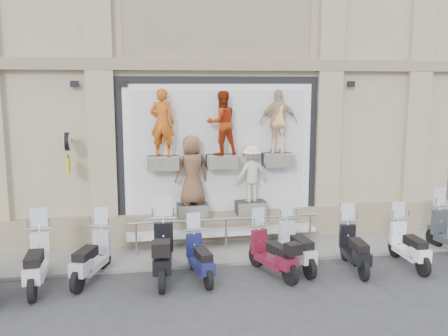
{
  "coord_description": "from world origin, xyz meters",
  "views": [
    {
      "loc": [
        -2.35,
        -10.27,
        4.35
      ],
      "look_at": [
        -0.07,
        1.9,
        2.26
      ],
      "focal_mm": 40.0,
      "sensor_mm": 36.0,
      "label": 1
    }
  ],
  "objects_px": {
    "clock_sign_bracket": "(68,147)",
    "scooter_g": "(297,237)",
    "scooter_i": "(410,237)",
    "scooter_h": "(355,240)",
    "guard_rail": "(226,235)",
    "scooter_d": "(163,242)",
    "scooter_c": "(91,248)",
    "scooter_f": "(273,245)",
    "scooter_e": "(200,249)",
    "scooter_b": "(36,252)"
  },
  "relations": [
    {
      "from": "guard_rail",
      "to": "scooter_e",
      "type": "height_order",
      "value": "scooter_e"
    },
    {
      "from": "scooter_g",
      "to": "scooter_h",
      "type": "height_order",
      "value": "scooter_g"
    },
    {
      "from": "clock_sign_bracket",
      "to": "scooter_i",
      "type": "distance_m",
      "value": 8.61
    },
    {
      "from": "scooter_d",
      "to": "scooter_i",
      "type": "xyz_separation_m",
      "value": [
        5.87,
        -0.3,
        -0.14
      ]
    },
    {
      "from": "guard_rail",
      "to": "scooter_e",
      "type": "xyz_separation_m",
      "value": [
        -0.91,
        -1.66,
        0.23
      ]
    },
    {
      "from": "scooter_f",
      "to": "scooter_b",
      "type": "bearing_deg",
      "value": 157.33
    },
    {
      "from": "clock_sign_bracket",
      "to": "scooter_h",
      "type": "height_order",
      "value": "clock_sign_bracket"
    },
    {
      "from": "scooter_c",
      "to": "scooter_g",
      "type": "bearing_deg",
      "value": 19.62
    },
    {
      "from": "scooter_i",
      "to": "scooter_e",
      "type": "bearing_deg",
      "value": 179.7
    },
    {
      "from": "scooter_i",
      "to": "scooter_h",
      "type": "bearing_deg",
      "value": -179.68
    },
    {
      "from": "clock_sign_bracket",
      "to": "scooter_i",
      "type": "relative_size",
      "value": 0.57
    },
    {
      "from": "scooter_e",
      "to": "scooter_b",
      "type": "bearing_deg",
      "value": 169.62
    },
    {
      "from": "scooter_c",
      "to": "scooter_d",
      "type": "bearing_deg",
      "value": 14.38
    },
    {
      "from": "scooter_c",
      "to": "scooter_e",
      "type": "relative_size",
      "value": 1.1
    },
    {
      "from": "scooter_c",
      "to": "scooter_f",
      "type": "xyz_separation_m",
      "value": [
        4.06,
        -0.43,
        -0.03
      ]
    },
    {
      "from": "guard_rail",
      "to": "scooter_f",
      "type": "bearing_deg",
      "value": -66.58
    },
    {
      "from": "guard_rail",
      "to": "clock_sign_bracket",
      "type": "bearing_deg",
      "value": 173.16
    },
    {
      "from": "scooter_f",
      "to": "scooter_g",
      "type": "height_order",
      "value": "scooter_g"
    },
    {
      "from": "clock_sign_bracket",
      "to": "scooter_i",
      "type": "height_order",
      "value": "clock_sign_bracket"
    },
    {
      "from": "guard_rail",
      "to": "scooter_b",
      "type": "relative_size",
      "value": 2.54
    },
    {
      "from": "scooter_e",
      "to": "scooter_g",
      "type": "xyz_separation_m",
      "value": [
        2.35,
        0.23,
        0.07
      ]
    },
    {
      "from": "clock_sign_bracket",
      "to": "scooter_g",
      "type": "distance_m",
      "value": 6.02
    },
    {
      "from": "scooter_g",
      "to": "scooter_i",
      "type": "distance_m",
      "value": 2.73
    },
    {
      "from": "scooter_c",
      "to": "guard_rail",
      "type": "bearing_deg",
      "value": 42.69
    },
    {
      "from": "scooter_d",
      "to": "scooter_g",
      "type": "height_order",
      "value": "scooter_d"
    },
    {
      "from": "scooter_e",
      "to": "scooter_i",
      "type": "distance_m",
      "value": 5.05
    },
    {
      "from": "clock_sign_bracket",
      "to": "scooter_g",
      "type": "xyz_separation_m",
      "value": [
        5.34,
        -1.9,
        -2.03
      ]
    },
    {
      "from": "guard_rail",
      "to": "scooter_e",
      "type": "distance_m",
      "value": 1.91
    },
    {
      "from": "guard_rail",
      "to": "scooter_d",
      "type": "relative_size",
      "value": 2.36
    },
    {
      "from": "clock_sign_bracket",
      "to": "scooter_h",
      "type": "relative_size",
      "value": 0.57
    },
    {
      "from": "scooter_f",
      "to": "scooter_i",
      "type": "relative_size",
      "value": 1.0
    },
    {
      "from": "clock_sign_bracket",
      "to": "scooter_d",
      "type": "height_order",
      "value": "clock_sign_bracket"
    },
    {
      "from": "guard_rail",
      "to": "scooter_h",
      "type": "xyz_separation_m",
      "value": [
        2.75,
        -1.77,
        0.27
      ]
    },
    {
      "from": "scooter_e",
      "to": "scooter_d",
      "type": "bearing_deg",
      "value": 160.68
    },
    {
      "from": "guard_rail",
      "to": "clock_sign_bracket",
      "type": "distance_m",
      "value": 4.57
    },
    {
      "from": "guard_rail",
      "to": "scooter_c",
      "type": "height_order",
      "value": "scooter_c"
    },
    {
      "from": "guard_rail",
      "to": "scooter_e",
      "type": "bearing_deg",
      "value": -118.64
    },
    {
      "from": "clock_sign_bracket",
      "to": "scooter_f",
      "type": "bearing_deg",
      "value": -25.43
    },
    {
      "from": "scooter_g",
      "to": "scooter_b",
      "type": "bearing_deg",
      "value": 174.54
    },
    {
      "from": "scooter_f",
      "to": "scooter_g",
      "type": "distance_m",
      "value": 0.76
    },
    {
      "from": "scooter_c",
      "to": "scooter_g",
      "type": "height_order",
      "value": "same"
    },
    {
      "from": "scooter_g",
      "to": "scooter_d",
      "type": "bearing_deg",
      "value": 174.9
    },
    {
      "from": "scooter_h",
      "to": "scooter_i",
      "type": "relative_size",
      "value": 1.0
    },
    {
      "from": "scooter_d",
      "to": "scooter_f",
      "type": "xyz_separation_m",
      "value": [
        2.48,
        -0.25,
        -0.13
      ]
    },
    {
      "from": "scooter_c",
      "to": "scooter_e",
      "type": "bearing_deg",
      "value": 12.78
    },
    {
      "from": "scooter_e",
      "to": "scooter_f",
      "type": "bearing_deg",
      "value": -11.02
    },
    {
      "from": "scooter_d",
      "to": "scooter_f",
      "type": "height_order",
      "value": "scooter_d"
    },
    {
      "from": "scooter_d",
      "to": "scooter_h",
      "type": "bearing_deg",
      "value": 2.1
    },
    {
      "from": "scooter_e",
      "to": "scooter_f",
      "type": "xyz_separation_m",
      "value": [
        1.66,
        -0.09,
        0.04
      ]
    },
    {
      "from": "guard_rail",
      "to": "scooter_d",
      "type": "height_order",
      "value": "scooter_d"
    }
  ]
}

